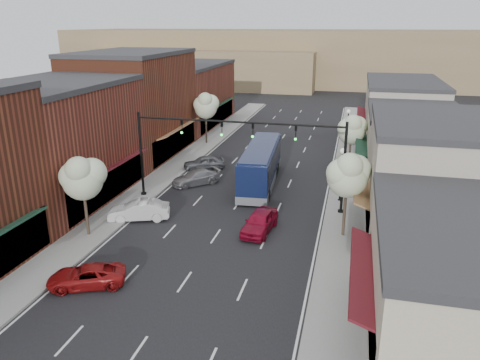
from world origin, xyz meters
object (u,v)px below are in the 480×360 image
Objects in this scene: tree_right_near at (348,174)px; signal_mast_left at (168,143)px; signal_mast_right at (312,152)px; tree_left_near at (82,177)px; lamp_post_near at (342,166)px; parked_car_c at (196,178)px; parked_car_d at (204,163)px; red_hatchback at (260,222)px; lamp_post_far at (348,122)px; parked_car_a at (87,276)px; coach_bus at (261,165)px; tree_left_far at (206,105)px; tree_right_far at (352,129)px; parked_car_b at (139,210)px.

signal_mast_left is at bearing 163.81° from tree_right_near.
tree_left_near is at bearing -149.86° from signal_mast_right.
signal_mast_left is at bearing 71.90° from tree_left_near.
lamp_post_near is 12.83m from parked_car_c.
parked_car_d is (-0.72, 4.50, 0.04)m from parked_car_c.
parked_car_c is (-13.09, 7.86, -3.82)m from tree_right_near.
signal_mast_right is at bearing -131.05° from lamp_post_near.
signal_mast_right reaches higher than red_hatchback.
red_hatchback is at bearing -125.89° from lamp_post_near.
parked_car_a is at bearing -110.88° from lamp_post_far.
signal_mast_right is 1.85× the size of lamp_post_far.
signal_mast_right reaches higher than lamp_post_near.
tree_right_near is at bearing 11.17° from red_hatchback.
lamp_post_near is (13.42, 2.50, -1.62)m from signal_mast_left.
parked_car_c is at bearing -170.18° from coach_bus.
tree_left_far reaches higher than lamp_post_near.
tree_right_near reaches higher than lamp_post_far.
signal_mast_right reaches higher than tree_right_near.
tree_right_far is at bearing 50.31° from tree_left_near.
parked_car_d is at bearing 88.91° from signal_mast_left.
signal_mast_left is 14.22m from parked_car_a.
tree_right_near is 1.10× the size of tree_right_far.
tree_left_far is 31.98m from parked_car_a.
tree_right_far is at bearing 77.48° from red_hatchback.
red_hatchback is (1.91, -9.70, -1.09)m from coach_bus.
tree_left_near is (-13.87, -8.05, -0.40)m from signal_mast_right.
lamp_post_near reaches higher than parked_car_a.
tree_left_near reaches higher than parked_car_b.
parked_car_b is (-14.00, -24.60, -2.29)m from lamp_post_far.
lamp_post_far reaches higher than parked_car_b.
lamp_post_far is (-0.55, 24.06, -1.45)m from tree_right_near.
parked_car_b reaches higher than parked_car_c.
tree_right_far is at bearing -19.87° from tree_left_far.
parked_car_c is at bearing 73.52° from tree_left_near.
signal_mast_right is 1.51× the size of tree_right_far.
lamp_post_far is (16.05, 2.06, -1.60)m from tree_left_far.
parked_car_a is at bearing -124.05° from red_hatchback.
parked_car_b is 1.00× the size of parked_car_c.
tree_right_near reaches higher than coach_bus.
tree_left_far is 10.78m from parked_car_d.
parked_car_b is (2.05, -22.55, -3.88)m from tree_left_far.
parked_car_c is at bearing 174.08° from lamp_post_near.
parked_car_d is (-6.26, 3.13, -1.15)m from coach_bus.
parked_car_a is (-5.82, -18.79, -1.25)m from coach_bus.
coach_bus is 19.71m from parked_car_a.
signal_mast_right is at bearing -96.22° from lamp_post_far.
tree_left_near is 1.37× the size of parked_car_a.
lamp_post_near is at bearing -24.98° from coach_bus.
tree_left_far reaches higher than parked_car_c.
red_hatchback is at bearing 3.54° from parked_car_d.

